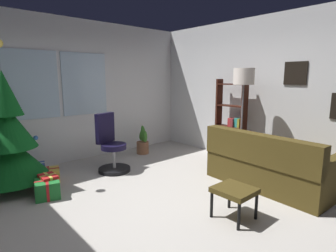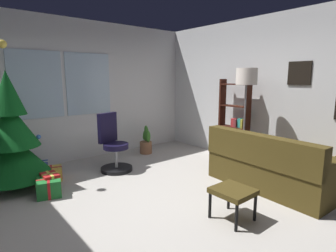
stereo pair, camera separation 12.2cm
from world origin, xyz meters
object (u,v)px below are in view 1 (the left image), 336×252
at_px(holiday_tree, 9,141).
at_px(gift_box_green, 48,189).
at_px(gift_box_blue, 35,170).
at_px(couch, 282,167).
at_px(footstool, 234,192).
at_px(bookshelf, 231,125).
at_px(gift_box_red, 49,185).
at_px(gift_box_gold, 48,175).
at_px(office_chair, 111,149).
at_px(floor_lamp, 244,84).
at_px(potted_plant, 143,143).

xyz_separation_m(holiday_tree, gift_box_green, (0.29, -0.63, -0.61)).
bearing_deg(gift_box_blue, couch, -46.89).
xyz_separation_m(footstool, bookshelf, (1.91, 1.42, 0.39)).
bearing_deg(gift_box_red, gift_box_blue, 86.31).
relative_size(holiday_tree, gift_box_gold, 5.42).
distance_m(office_chair, bookshelf, 2.38).
relative_size(gift_box_gold, office_chair, 0.39).
relative_size(gift_box_blue, floor_lamp, 0.21).
bearing_deg(office_chair, gift_box_gold, 168.02).
height_order(couch, gift_box_gold, couch).
bearing_deg(couch, gift_box_gold, 136.01).
xyz_separation_m(footstool, gift_box_blue, (-1.34, 3.01, -0.21)).
distance_m(footstool, office_chair, 2.43).
xyz_separation_m(bookshelf, floor_lamp, (-0.34, -0.46, 0.81)).
bearing_deg(bookshelf, gift_box_red, 167.71).
relative_size(couch, gift_box_gold, 4.76).
bearing_deg(footstool, holiday_tree, 123.04).
relative_size(footstool, gift_box_gold, 1.09).
bearing_deg(floor_lamp, gift_box_blue, 144.96).
height_order(holiday_tree, gift_box_green, holiday_tree).
bearing_deg(gift_box_blue, footstool, -65.91).
relative_size(couch, gift_box_green, 4.62).
distance_m(gift_box_red, bookshelf, 3.44).
distance_m(couch, bookshelf, 1.49).
height_order(gift_box_green, office_chair, office_chair).
xyz_separation_m(couch, bookshelf, (0.53, 1.33, 0.42)).
height_order(couch, footstool, couch).
distance_m(footstool, gift_box_blue, 3.30).
xyz_separation_m(gift_box_green, floor_lamp, (3.02, -1.08, 1.41)).
bearing_deg(footstool, gift_box_green, 125.31).
height_order(footstool, floor_lamp, floor_lamp).
bearing_deg(couch, holiday_tree, 140.44).
distance_m(couch, potted_plant, 2.92).
height_order(gift_box_red, gift_box_green, gift_box_red).
bearing_deg(potted_plant, holiday_tree, -173.55).
height_order(gift_box_blue, potted_plant, potted_plant).
bearing_deg(potted_plant, bookshelf, -55.98).
xyz_separation_m(couch, potted_plant, (-0.51, 2.87, -0.06)).
relative_size(gift_box_blue, potted_plant, 0.62).
bearing_deg(potted_plant, gift_box_red, -160.01).
distance_m(gift_box_green, office_chair, 1.31).
bearing_deg(floor_lamp, gift_box_red, 158.33).
height_order(gift_box_red, potted_plant, potted_plant).
xyz_separation_m(couch, floor_lamp, (0.19, 0.87, 1.23)).
bearing_deg(bookshelf, footstool, -143.32).
bearing_deg(gift_box_gold, holiday_tree, 175.21).
xyz_separation_m(gift_box_green, gift_box_gold, (0.20, 0.59, -0.02)).
xyz_separation_m(floor_lamp, potted_plant, (-0.70, 2.01, -1.30)).
distance_m(holiday_tree, bookshelf, 3.86).
bearing_deg(bookshelf, potted_plant, 124.02).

